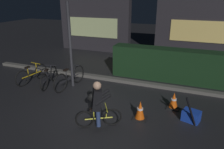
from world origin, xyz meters
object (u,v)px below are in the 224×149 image
(parked_bike_center_left, at_px, (70,78))
(traffic_cone_near, at_px, (140,110))
(parked_bike_left_mid, at_px, (49,77))
(blue_crate, at_px, (191,116))
(street_post, at_px, (70,46))
(parked_bike_leftmost, at_px, (32,74))
(traffic_cone_far, at_px, (174,101))
(cyclist, at_px, (97,104))
(closed_umbrella, at_px, (191,112))

(parked_bike_center_left, bearing_deg, traffic_cone_near, -104.76)
(parked_bike_left_mid, xyz_separation_m, blue_crate, (5.00, -0.62, -0.18))
(parked_bike_left_mid, bearing_deg, street_post, -86.54)
(parked_bike_leftmost, relative_size, traffic_cone_far, 3.04)
(cyclist, bearing_deg, parked_bike_leftmost, 123.77)
(parked_bike_left_mid, distance_m, cyclist, 3.30)
(parked_bike_leftmost, bearing_deg, closed_umbrella, -91.75)
(parked_bike_leftmost, height_order, traffic_cone_near, parked_bike_leftmost)
(street_post, xyz_separation_m, parked_bike_leftmost, (-1.64, -0.25, -1.17))
(blue_crate, bearing_deg, traffic_cone_near, -162.91)
(traffic_cone_far, bearing_deg, blue_crate, -46.31)
(parked_bike_leftmost, relative_size, closed_umbrella, 1.79)
(closed_umbrella, bearing_deg, cyclist, -0.64)
(street_post, distance_m, closed_umbrella, 4.43)
(parked_bike_left_mid, height_order, traffic_cone_far, parked_bike_left_mid)
(parked_bike_center_left, height_order, traffic_cone_far, parked_bike_center_left)
(blue_crate, xyz_separation_m, closed_umbrella, (-0.03, -0.25, 0.25))
(parked_bike_leftmost, distance_m, traffic_cone_far, 5.30)
(parked_bike_center_left, xyz_separation_m, traffic_cone_far, (3.68, -0.22, -0.12))
(street_post, xyz_separation_m, traffic_cone_near, (2.87, -1.30, -1.24))
(parked_bike_left_mid, distance_m, traffic_cone_far, 4.49)
(street_post, relative_size, parked_bike_center_left, 1.76)
(parked_bike_leftmost, relative_size, cyclist, 1.22)
(parked_bike_leftmost, height_order, parked_bike_left_mid, parked_bike_left_mid)
(traffic_cone_near, height_order, closed_umbrella, closed_umbrella)
(cyclist, bearing_deg, traffic_cone_near, 8.09)
(parked_bike_leftmost, bearing_deg, traffic_cone_near, -95.99)
(street_post, bearing_deg, cyclist, -46.06)
(cyclist, distance_m, closed_umbrella, 2.37)
(parked_bike_leftmost, xyz_separation_m, traffic_cone_near, (4.51, -1.05, -0.07))
(parked_bike_left_mid, distance_m, parked_bike_center_left, 0.82)
(street_post, height_order, blue_crate, street_post)
(parked_bike_left_mid, relative_size, cyclist, 1.21)
(street_post, relative_size, parked_bike_leftmost, 1.96)
(traffic_cone_near, relative_size, closed_umbrella, 0.63)
(parked_bike_leftmost, xyz_separation_m, closed_umbrella, (5.78, -0.90, 0.08))
(street_post, height_order, parked_bike_center_left, street_post)
(parked_bike_left_mid, relative_size, parked_bike_center_left, 0.89)
(parked_bike_center_left, relative_size, closed_umbrella, 2.00)
(street_post, bearing_deg, traffic_cone_far, -5.59)
(parked_bike_left_mid, height_order, blue_crate, parked_bike_left_mid)
(parked_bike_left_mid, relative_size, traffic_cone_far, 3.03)
(parked_bike_left_mid, relative_size, blue_crate, 3.44)
(parked_bike_center_left, xyz_separation_m, traffic_cone_near, (2.90, -1.16, -0.10))
(traffic_cone_near, bearing_deg, closed_umbrella, 6.74)
(traffic_cone_near, height_order, cyclist, cyclist)
(traffic_cone_far, bearing_deg, traffic_cone_near, -129.71)
(cyclist, bearing_deg, parked_bike_center_left, 106.32)
(traffic_cone_far, relative_size, blue_crate, 1.14)
(traffic_cone_near, xyz_separation_m, closed_umbrella, (1.27, 0.15, 0.15))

